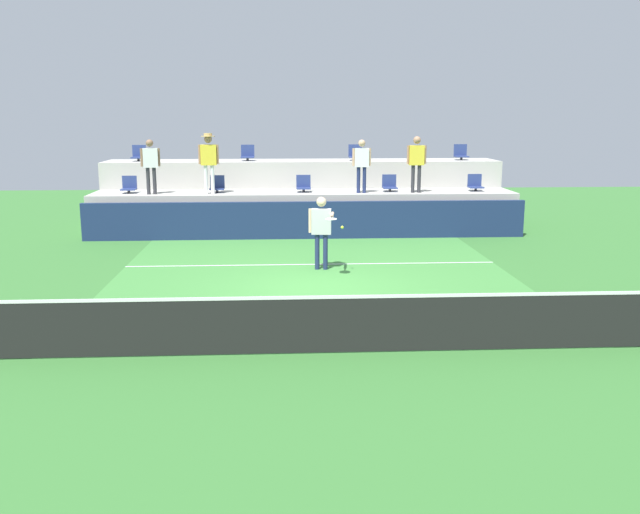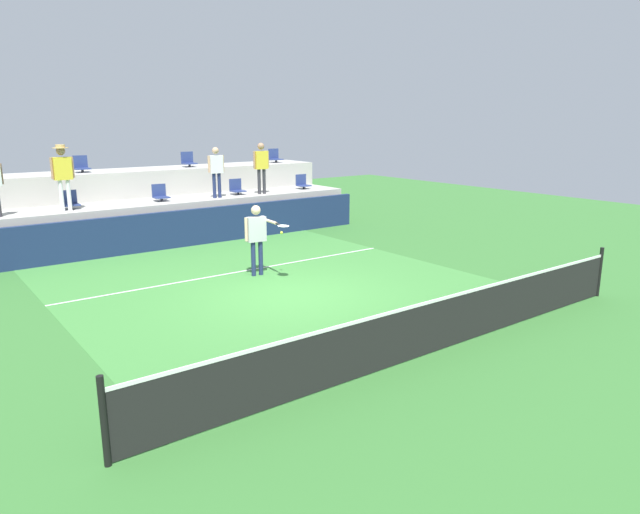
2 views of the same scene
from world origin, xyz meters
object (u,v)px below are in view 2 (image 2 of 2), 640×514
stadium_chair_lower_center (160,194)px  spectator_in_grey (216,168)px  stadium_chair_upper_left (81,165)px  tennis_ball (282,233)px  stadium_chair_lower_far_right (302,183)px  tennis_player (257,233)px  stadium_chair_lower_left (70,201)px  stadium_chair_upper_right (188,161)px  spectator_with_hat (63,170)px  spectator_in_white (261,163)px  stadium_chair_lower_right (237,188)px  stadium_chair_upper_far_right (275,157)px

stadium_chair_lower_center → spectator_in_grey: spectator_in_grey is taller
stadium_chair_lower_center → stadium_chair_upper_left: 2.67m
spectator_in_grey → tennis_ball: spectator_in_grey is taller
stadium_chair_lower_far_right → tennis_player: (-5.14, -5.41, -0.41)m
stadium_chair_lower_left → stadium_chair_upper_right: bearing=22.1°
stadium_chair_lower_left → spectator_with_hat: bearing=-116.9°
stadium_chair_upper_right → spectator_in_white: bearing=-53.2°
stadium_chair_upper_right → spectator_with_hat: (-4.64, -2.18, 0.05)m
tennis_player → spectator_with_hat: size_ratio=0.95×
stadium_chair_lower_far_right → stadium_chair_upper_left: 7.44m
stadium_chair_lower_center → spectator_in_white: size_ratio=0.30×
stadium_chair_lower_right → stadium_chair_upper_far_right: 3.34m
stadium_chair_lower_right → tennis_player: stadium_chair_lower_right is taller
stadium_chair_lower_left → spectator_in_white: size_ratio=0.30×
spectator_with_hat → stadium_chair_upper_left: bearing=64.1°
stadium_chair_lower_center → spectator_with_hat: 3.01m
stadium_chair_lower_center → tennis_player: 5.43m
stadium_chair_lower_center → tennis_player: bearing=-87.4°
stadium_chair_lower_left → tennis_player: size_ratio=0.30×
stadium_chair_lower_far_right → tennis_ball: (-4.69, -5.78, -0.39)m
stadium_chair_lower_right → spectator_in_white: size_ratio=0.30×
spectator_in_grey → stadium_chair_lower_left: bearing=175.0°
stadium_chair_upper_right → tennis_player: size_ratio=0.30×
stadium_chair_upper_right → stadium_chair_lower_center: bearing=-134.9°
stadium_chair_lower_center → tennis_ball: size_ratio=7.65×
stadium_chair_upper_left → stadium_chair_upper_right: (3.58, 0.00, 0.00)m
stadium_chair_lower_left → stadium_chair_lower_center: (2.65, 0.00, 0.00)m
stadium_chair_lower_right → spectator_with_hat: (-5.52, -0.38, 0.90)m
tennis_player → spectator_with_hat: (-3.09, 5.03, 1.31)m
stadium_chair_upper_far_right → stadium_chair_lower_left: bearing=-167.3°
stadium_chair_lower_center → stadium_chair_lower_right: size_ratio=1.00×
tennis_player → spectator_in_white: size_ratio=1.01×
stadium_chair_lower_far_right → spectator_with_hat: bearing=-177.3°
stadium_chair_lower_left → tennis_ball: size_ratio=7.65×
stadium_chair_lower_center → tennis_player: size_ratio=0.30×
spectator_in_white → spectator_in_grey: bearing=180.0°
stadium_chair_lower_far_right → tennis_player: 7.48m
stadium_chair_lower_far_right → spectator_with_hat: size_ratio=0.29×
stadium_chair_lower_left → stadium_chair_lower_right: bearing=0.0°
stadium_chair_upper_right → stadium_chair_upper_far_right: size_ratio=1.00×
tennis_player → spectator_with_hat: bearing=121.5°
stadium_chair_lower_right → tennis_ball: 6.13m
stadium_chair_lower_right → stadium_chair_upper_left: bearing=158.0°
tennis_ball → stadium_chair_lower_far_right: bearing=50.9°
stadium_chair_upper_left → spectator_in_white: 5.65m
stadium_chair_lower_far_right → spectator_in_white: bearing=-168.9°
stadium_chair_upper_left → stadium_chair_upper_right: size_ratio=1.00×
stadium_chair_upper_left → tennis_player: 7.60m
stadium_chair_lower_far_right → stadium_chair_upper_far_right: bearing=90.7°
stadium_chair_upper_far_right → spectator_in_white: size_ratio=0.30×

